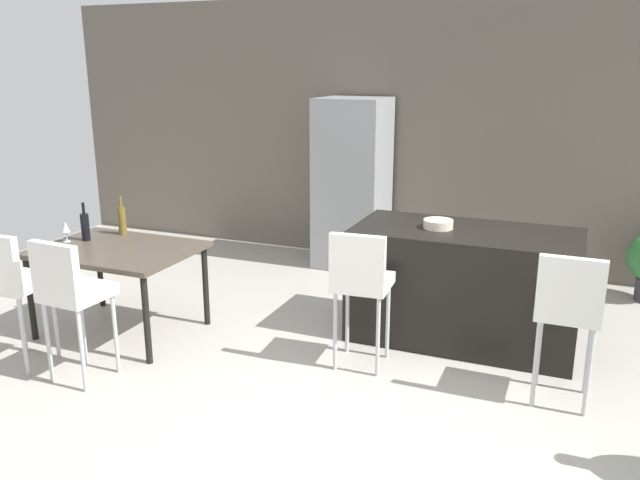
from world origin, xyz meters
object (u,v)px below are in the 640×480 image
at_px(wine_bottle_far, 122,220).
at_px(wine_glass_left, 66,227).
at_px(dining_chair_far, 70,289).
at_px(bar_chair_left, 361,278).
at_px(fruit_bowl, 438,224).
at_px(bar_chair_middle, 569,306).
at_px(dining_chair_near, 9,278).
at_px(refrigerator, 352,184).
at_px(kitchen_island, 463,285).
at_px(wine_bottle_inner, 85,226).
at_px(dining_table, 117,255).

distance_m(wine_bottle_far, wine_glass_left, 0.47).
relative_size(dining_chair_far, wine_glass_left, 6.03).
distance_m(bar_chair_left, wine_glass_left, 2.57).
bearing_deg(wine_glass_left, fruit_bowl, 18.00).
xyz_separation_m(bar_chair_middle, dining_chair_near, (-3.74, -0.97, 0.00)).
distance_m(bar_chair_left, refrigerator, 2.55).
distance_m(dining_chair_near, refrigerator, 3.64).
relative_size(bar_chair_left, bar_chair_middle, 1.00).
bearing_deg(wine_bottle_far, kitchen_island, 11.78).
height_order(kitchen_island, wine_bottle_inner, wine_bottle_inner).
xyz_separation_m(dining_table, refrigerator, (1.14, 2.51, 0.25)).
bearing_deg(wine_bottle_far, wine_glass_left, -126.12).
bearing_deg(fruit_bowl, dining_chair_far, -140.76).
bearing_deg(dining_chair_far, bar_chair_middle, 16.96).
relative_size(bar_chair_middle, refrigerator, 0.57).
height_order(bar_chair_left, dining_table, bar_chair_left).
distance_m(kitchen_island, bar_chair_left, 1.04).
relative_size(wine_bottle_inner, wine_glass_left, 1.88).
height_order(bar_chair_left, wine_glass_left, bar_chair_left).
distance_m(bar_chair_middle, refrigerator, 3.32).
xyz_separation_m(wine_bottle_inner, fruit_bowl, (2.82, 0.86, 0.09)).
distance_m(dining_chair_near, wine_bottle_inner, 0.93).
distance_m(dining_chair_far, wine_bottle_inner, 1.13).
distance_m(wine_bottle_inner, refrigerator, 2.87).
xyz_separation_m(kitchen_island, fruit_bowl, (-0.22, -0.03, 0.50)).
distance_m(wine_bottle_far, refrigerator, 2.55).
height_order(kitchen_island, dining_chair_far, dining_chair_far).
height_order(bar_chair_left, dining_chair_near, same).
bearing_deg(wine_bottle_inner, bar_chair_middle, 0.97).
relative_size(bar_chair_left, refrigerator, 0.57).
distance_m(kitchen_island, wine_bottle_far, 2.97).
bearing_deg(dining_chair_near, fruit_bowl, 32.95).
bearing_deg(bar_chair_left, wine_glass_left, -176.34).
bearing_deg(bar_chair_middle, dining_table, -177.64).
relative_size(bar_chair_left, wine_glass_left, 6.03).
xyz_separation_m(wine_glass_left, refrigerator, (1.64, 2.53, 0.06)).
bearing_deg(kitchen_island, wine_bottle_inner, -163.85).
xyz_separation_m(bar_chair_middle, refrigerator, (-2.32, 2.37, 0.22)).
bearing_deg(refrigerator, dining_chair_near, -113.10).
xyz_separation_m(wine_bottle_inner, wine_bottle_far, (0.16, 0.28, 0.01)).
relative_size(dining_chair_near, dining_chair_far, 1.00).
relative_size(kitchen_island, fruit_bowl, 7.49).
relative_size(wine_bottle_far, wine_glass_left, 1.96).
distance_m(bar_chair_middle, fruit_bowl, 1.32).
bearing_deg(bar_chair_left, dining_chair_far, -151.39).
distance_m(bar_chair_left, dining_table, 2.07).
bearing_deg(wine_glass_left, wine_bottle_far, 53.88).
height_order(bar_chair_middle, wine_glass_left, bar_chair_middle).
bearing_deg(fruit_bowl, bar_chair_left, -115.47).
bearing_deg(dining_table, kitchen_island, 19.82).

